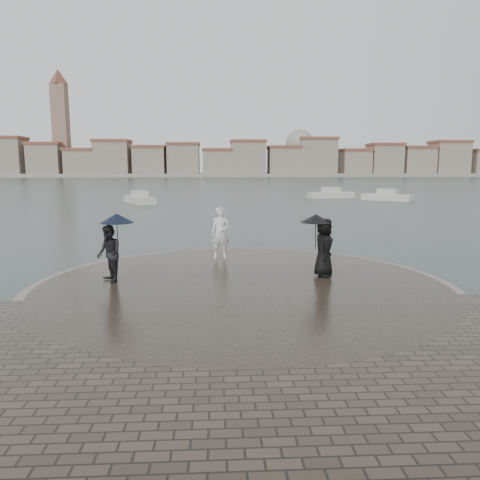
{
  "coord_description": "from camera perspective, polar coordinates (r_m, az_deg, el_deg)",
  "views": [
    {
      "loc": [
        -0.77,
        -9.92,
        3.78
      ],
      "look_at": [
        0.0,
        4.8,
        1.45
      ],
      "focal_mm": 35.0,
      "sensor_mm": 36.0,
      "label": 1
    }
  ],
  "objects": [
    {
      "name": "quay_tip",
      "position": [
        13.92,
        0.28,
        -6.01
      ],
      "size": [
        11.9,
        11.9,
        0.36
      ],
      "primitive_type": "cylinder",
      "color": "#2D261E",
      "rests_on": "ground"
    },
    {
      "name": "far_skyline",
      "position": [
        170.73,
        -4.93,
        9.57
      ],
      "size": [
        260.0,
        20.0,
        37.0
      ],
      "color": "gray",
      "rests_on": "ground"
    },
    {
      "name": "statue",
      "position": [
        17.42,
        -2.41,
        0.86
      ],
      "size": [
        0.72,
        0.5,
        1.92
      ],
      "primitive_type": "imported",
      "rotation": [
        0.0,
        0.0,
        0.05
      ],
      "color": "silver",
      "rests_on": "quay_tip"
    },
    {
      "name": "kerb_ring",
      "position": [
        13.92,
        0.28,
        -6.09
      ],
      "size": [
        12.5,
        12.5,
        0.32
      ],
      "primitive_type": "cylinder",
      "color": "gray",
      "rests_on": "ground"
    },
    {
      "name": "boats",
      "position": [
        52.51,
        6.22,
        5.22
      ],
      "size": [
        31.44,
        11.13,
        1.5
      ],
      "color": "beige",
      "rests_on": "ground"
    },
    {
      "name": "visitor_right",
      "position": [
        14.78,
        9.97,
        -0.13
      ],
      "size": [
        1.21,
        1.14,
        1.95
      ],
      "color": "black",
      "rests_on": "quay_tip"
    },
    {
      "name": "ground",
      "position": [
        10.65,
        1.39,
        -11.82
      ],
      "size": [
        400.0,
        400.0,
        0.0
      ],
      "primitive_type": "plane",
      "color": "#2B3835",
      "rests_on": "ground"
    },
    {
      "name": "visitor_left",
      "position": [
        14.37,
        -15.47,
        -0.6
      ],
      "size": [
        1.26,
        1.14,
        2.04
      ],
      "color": "black",
      "rests_on": "quay_tip"
    }
  ]
}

